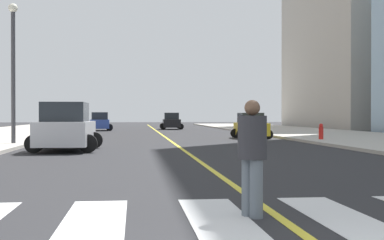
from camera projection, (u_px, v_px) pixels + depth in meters
crosswalk_paint at (284, 220)px, 7.60m from camera, size 13.50×4.00×0.01m
lane_divider_paint at (160, 134)px, 43.39m from camera, size 0.16×80.00×0.01m
parking_garage_concrete at (382, 24)px, 63.76m from camera, size 18.00×24.00×25.00m
car_blue_nearest at (100, 122)px, 51.55m from camera, size 2.60×4.06×1.78m
car_black_second at (171, 122)px, 56.27m from camera, size 2.53×3.99×1.76m
car_yellow_third at (251, 126)px, 34.42m from camera, size 2.37×3.75×1.66m
car_silver_fourth at (66, 128)px, 22.49m from camera, size 2.91×4.61×2.05m
pedestrian_crossing at (252, 153)px, 7.87m from camera, size 0.43×0.43×1.74m
fire_hydrant at (321, 132)px, 29.98m from camera, size 0.26×0.26×0.89m
street_lamp at (13, 60)px, 25.79m from camera, size 0.44×0.44×6.79m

